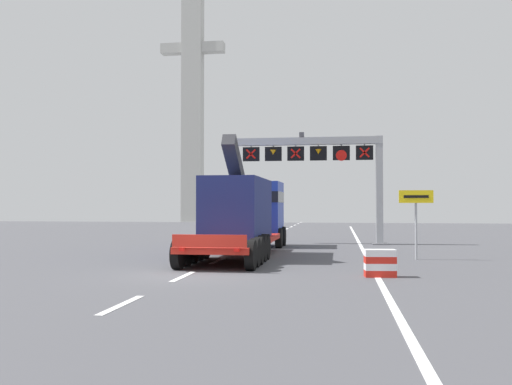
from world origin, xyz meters
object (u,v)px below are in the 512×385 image
heavy_haul_truck_red (247,212)px  bridge_pylon_distant (193,79)px  overhead_lane_gantry (325,158)px  exit_sign_yellow (416,207)px  crash_barrier_striped (380,263)px

heavy_haul_truck_red → bridge_pylon_distant: size_ratio=0.36×
overhead_lane_gantry → exit_sign_yellow: size_ratio=3.10×
heavy_haul_truck_red → bridge_pylon_distant: (-15.73, 48.83, 18.04)m
exit_sign_yellow → bridge_pylon_distant: (-23.54, 51.19, 17.77)m
exit_sign_yellow → crash_barrier_striped: exit_sign_yellow is taller
crash_barrier_striped → bridge_pylon_distant: 64.31m
exit_sign_yellow → bridge_pylon_distant: bearing=114.7°
bridge_pylon_distant → heavy_haul_truck_red: bearing=-72.1°
exit_sign_yellow → overhead_lane_gantry: bearing=114.0°
exit_sign_yellow → bridge_pylon_distant: 59.08m
overhead_lane_gantry → crash_barrier_striped: size_ratio=8.86×
exit_sign_yellow → bridge_pylon_distant: size_ratio=0.08×
overhead_lane_gantry → heavy_haul_truck_red: bearing=-118.5°
heavy_haul_truck_red → crash_barrier_striped: size_ratio=13.45×
bridge_pylon_distant → overhead_lane_gantry: bearing=-65.2°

